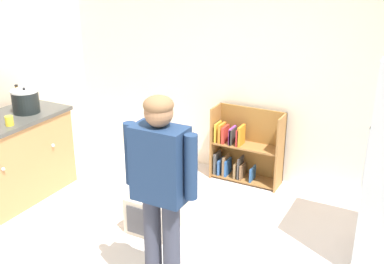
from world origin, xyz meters
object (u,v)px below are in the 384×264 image
at_px(amber_bottle, 18,98).
at_px(yellow_cup, 9,121).
at_px(bookshelf, 243,149).
at_px(standing_person, 161,185).
at_px(pet_carrier, 157,209).
at_px(crock_pot, 26,101).

relative_size(amber_bottle, yellow_cup, 2.59).
distance_m(bookshelf, standing_person, 2.27).
distance_m(bookshelf, pet_carrier, 1.38).
bearing_deg(bookshelf, crock_pot, -146.11).
relative_size(crock_pot, amber_bottle, 1.15).
height_order(standing_person, pet_carrier, standing_person).
height_order(pet_carrier, yellow_cup, yellow_cup).
bearing_deg(crock_pot, standing_person, -21.78).
bearing_deg(bookshelf, pet_carrier, -104.38).
distance_m(standing_person, pet_carrier, 1.30).
height_order(standing_person, amber_bottle, standing_person).
bearing_deg(pet_carrier, standing_person, -55.91).
bearing_deg(bookshelf, standing_person, -83.76).
distance_m(standing_person, yellow_cup, 2.08).
xyz_separation_m(standing_person, amber_bottle, (-2.41, 0.98, 0.03)).
relative_size(standing_person, crock_pot, 5.72).
xyz_separation_m(pet_carrier, crock_pot, (-1.60, 0.02, 0.84)).
xyz_separation_m(bookshelf, pet_carrier, (-0.34, -1.32, -0.19)).
bearing_deg(amber_bottle, crock_pot, -24.82).
bearing_deg(bookshelf, amber_bottle, -151.07).
distance_m(standing_person, amber_bottle, 2.60).
bearing_deg(amber_bottle, pet_carrier, -3.86).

